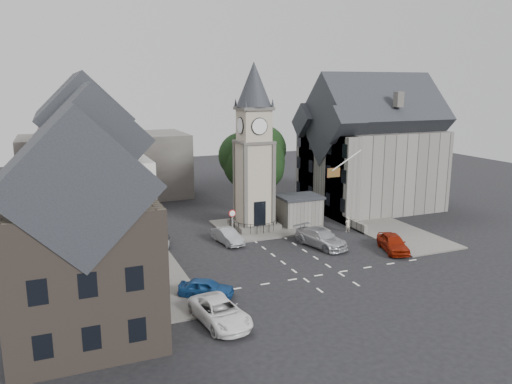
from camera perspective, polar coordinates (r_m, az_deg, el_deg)
name	(u,v)px	position (r m, az deg, el deg)	size (l,w,h in m)	color
ground	(289,253)	(43.13, 3.79, -6.95)	(120.00, 120.00, 0.00)	black
pavement_west	(130,249)	(45.15, -14.20, -6.33)	(6.00, 30.00, 0.14)	#595651
pavement_east	(356,216)	(55.53, 11.34, -2.71)	(6.00, 26.00, 0.14)	#595651
central_island	(268,226)	(50.63, 1.35, -3.92)	(10.00, 8.00, 0.16)	#595651
road_markings	(321,275)	(38.58, 7.42, -9.39)	(20.00, 8.00, 0.01)	silver
clock_tower	(254,148)	(48.42, -0.24, 5.07)	(4.86, 4.86, 16.25)	#4C4944
stone_shelter	(299,210)	(51.18, 4.97, -2.08)	(4.30, 3.30, 3.08)	slate
town_tree	(254,152)	(53.92, -0.26, 4.57)	(7.20, 7.20, 10.80)	black
warning_sign_post	(232,218)	(46.14, -2.73, -3.02)	(0.70, 0.19, 2.85)	black
terrace_pink	(81,161)	(53.14, -19.35, 3.34)	(8.10, 7.60, 12.80)	pink
terrace_cream	(87,174)	(45.25, -18.76, 1.94)	(8.10, 7.60, 12.80)	beige
terrace_tudor	(95,198)	(37.48, -17.89, -0.64)	(8.10, 7.60, 12.00)	silver
building_sw_stone	(82,249)	(28.93, -19.27, -6.18)	(8.60, 7.60, 10.40)	#4B4038
backdrop_west	(106,167)	(65.61, -16.75, 2.80)	(20.00, 10.00, 8.00)	#4C4944
east_building	(370,155)	(58.76, 12.91, 4.20)	(14.40, 11.40, 12.60)	slate
east_boundary_wall	(324,211)	(55.63, 7.81, -2.15)	(0.40, 16.00, 0.90)	slate
flagpole	(347,160)	(48.70, 10.33, 3.58)	(3.68, 0.10, 2.74)	white
car_west_blue	(206,288)	(34.55, -5.71, -10.85)	(1.51, 3.76, 1.28)	navy
car_west_silver	(142,242)	(44.45, -12.84, -5.64)	(1.58, 4.52, 1.49)	gray
car_west_grey	(139,236)	(46.28, -13.25, -4.92)	(2.55, 5.53, 1.54)	#343436
car_island_silver	(227,236)	(45.41, -3.29, -5.05)	(1.43, 4.11, 1.35)	#9A9FA2
car_island_east	(321,238)	(44.82, 7.43, -5.23)	(2.19, 5.40, 1.57)	#ACAEB5
car_east_red	(393,243)	(44.81, 15.39, -5.61)	(1.79, 4.46, 1.52)	maroon
van_sw_white	(220,312)	(30.94, -4.14, -13.52)	(2.38, 5.17, 1.44)	white
pedestrian	(348,225)	(49.51, 10.43, -3.69)	(0.55, 0.36, 1.50)	beige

